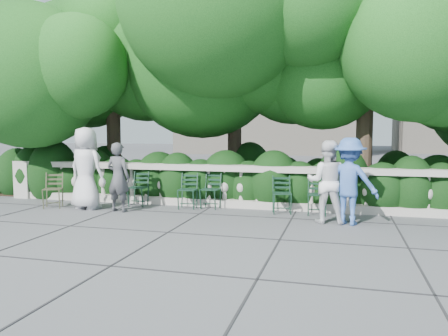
% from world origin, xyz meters
% --- Properties ---
extents(ground, '(90.00, 90.00, 0.00)m').
position_xyz_m(ground, '(0.00, 0.00, 0.00)').
color(ground, '#48494F').
rests_on(ground, ground).
extents(balustrade, '(12.00, 0.44, 1.00)m').
position_xyz_m(balustrade, '(0.00, 1.80, 0.49)').
color(balustrade, '#9E998E').
rests_on(balustrade, ground).
extents(shrub_hedge, '(15.00, 2.60, 1.70)m').
position_xyz_m(shrub_hedge, '(0.00, 3.00, 0.00)').
color(shrub_hedge, black).
rests_on(shrub_hedge, ground).
extents(tree_canopy, '(15.04, 6.52, 6.78)m').
position_xyz_m(tree_canopy, '(0.69, 3.19, 3.96)').
color(tree_canopy, '#3F3023').
rests_on(tree_canopy, ground).
extents(chair_a, '(0.45, 0.49, 0.84)m').
position_xyz_m(chair_a, '(-2.23, 1.22, 0.00)').
color(chair_a, black).
rests_on(chair_a, ground).
extents(chair_b, '(0.48, 0.52, 0.84)m').
position_xyz_m(chair_b, '(-0.47, 1.34, 0.00)').
color(chair_b, black).
rests_on(chair_b, ground).
extents(chair_c, '(0.53, 0.57, 0.84)m').
position_xyz_m(chair_c, '(1.26, 1.17, 0.00)').
color(chair_c, black).
rests_on(chair_c, ground).
extents(chair_d, '(0.48, 0.52, 0.84)m').
position_xyz_m(chair_d, '(-0.95, 1.17, 0.00)').
color(chair_d, black).
rests_on(chair_d, ground).
extents(chair_f, '(0.47, 0.50, 0.84)m').
position_xyz_m(chair_f, '(1.98, 1.19, 0.00)').
color(chair_f, black).
rests_on(chair_f, ground).
extents(chair_weathered, '(0.59, 0.61, 0.84)m').
position_xyz_m(chair_weathered, '(-3.99, 0.47, 0.00)').
color(chair_weathered, black).
rests_on(chair_weathered, ground).
extents(person_businessman, '(1.03, 0.79, 1.89)m').
position_xyz_m(person_businessman, '(-3.21, 0.70, 0.95)').
color(person_businessman, silver).
rests_on(person_businessman, ground).
extents(person_woman_grey, '(0.61, 0.45, 1.55)m').
position_xyz_m(person_woman_grey, '(-2.33, 0.59, 0.78)').
color(person_woman_grey, '#3F4044').
rests_on(person_woman_grey, ground).
extents(person_casual_man, '(0.81, 0.64, 1.62)m').
position_xyz_m(person_casual_man, '(2.20, 0.61, 0.81)').
color(person_casual_man, white).
rests_on(person_casual_man, ground).
extents(person_older_blue, '(1.21, 0.88, 1.68)m').
position_xyz_m(person_older_blue, '(2.62, 0.56, 0.84)').
color(person_older_blue, '#385EA9').
rests_on(person_older_blue, ground).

